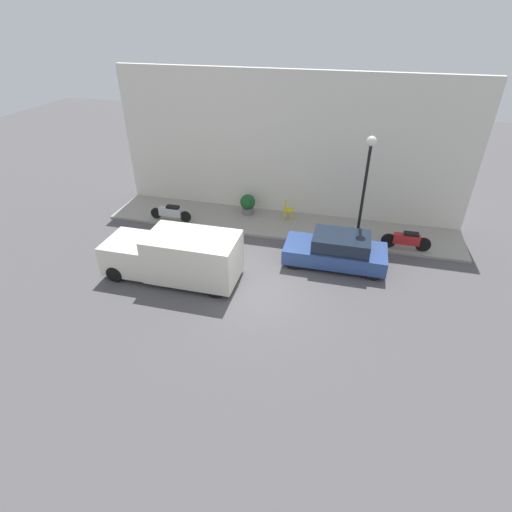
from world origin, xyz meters
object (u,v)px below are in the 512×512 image
Objects in this scene: motorcycle_red at (407,240)px; potted_plant at (248,204)px; cafe_chair at (287,209)px; parked_car at (337,250)px; delivery_van at (174,256)px; scooter_silver at (171,212)px; streetlamp at (367,172)px.

potted_plant reaches higher than motorcycle_red.
motorcycle_red is 5.67m from cafe_chair.
parked_car is at bearing 121.61° from motorcycle_red.
cafe_chair is (5.77, -3.32, -0.33)m from delivery_van.
scooter_silver is at bearing 77.50° from parked_car.
parked_car is at bearing -141.76° from cafe_chair.
delivery_van is 5.11× the size of potted_plant.
delivery_van is 2.55× the size of motorcycle_red.
streetlamp reaches higher than parked_car.
motorcycle_red is 3.53m from streetlamp.
parked_car is 1.99× the size of motorcycle_red.
scooter_silver is (4.23, 2.12, -0.43)m from delivery_van.
parked_car reaches higher than motorcycle_red.
potted_plant is (1.64, 7.45, 0.10)m from motorcycle_red.
cafe_chair is (1.54, -5.44, 0.10)m from scooter_silver.
delivery_van reaches higher than scooter_silver.
motorcycle_red is at bearing -58.39° from parked_car.
scooter_silver is 2.34× the size of cafe_chair.
motorcycle_red is 10.88m from scooter_silver.
motorcycle_red is (1.73, -2.82, -0.08)m from parked_car.
motorcycle_red is 2.00× the size of potted_plant.
streetlamp is 5.31× the size of cafe_chair.
streetlamp is 4.69m from cafe_chair.
potted_plant is (1.59, -3.43, 0.13)m from scooter_silver.
parked_car reaches higher than scooter_silver.
potted_plant is at bearing 53.94° from parked_car.
streetlamp reaches higher than scooter_silver.
parked_car is 3.31m from motorcycle_red.
scooter_silver is (1.79, 8.06, -0.11)m from parked_car.
delivery_van is 9.71m from motorcycle_red.
delivery_van is 5.97m from potted_plant.
scooter_silver is 3.78m from potted_plant.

